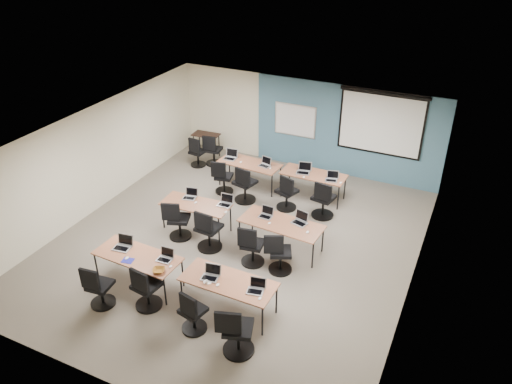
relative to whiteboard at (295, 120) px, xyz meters
The scene contains 58 objects.
floor 4.67m from the whiteboard, 86.12° to the right, with size 8.00×9.00×0.02m, color #6B6354.
ceiling 4.61m from the whiteboard, 86.12° to the right, with size 8.00×9.00×0.02m, color white.
wall_back 0.32m from the whiteboard, 13.87° to the left, with size 8.00×0.04×2.70m, color beige.
wall_front 8.93m from the whiteboard, 88.08° to the right, with size 8.00×0.04×2.70m, color beige.
wall_left 5.77m from the whiteboard, 129.90° to the right, with size 0.04×9.00×2.70m, color beige.
wall_right 6.17m from the whiteboard, 45.83° to the right, with size 0.04×9.00×2.70m, color beige.
blue_accent_panel 1.55m from the whiteboard, ahead, with size 5.50×0.04×2.70m, color #3D5977.
whiteboard is the anchor object (origin of this frame).
projector_screen 2.54m from the whiteboard, ahead, with size 2.40×0.10×1.82m.
training_table_front_left 6.71m from the whiteboard, 97.04° to the right, with size 1.82×0.76×0.73m.
training_table_front_right 6.70m from the whiteboard, 79.29° to the right, with size 1.84×0.77×0.73m.
training_table_mid_left 4.49m from the whiteboard, 100.58° to the right, with size 1.68×0.70×0.73m.
training_table_mid_right 4.53m from the whiteboard, 72.20° to the right, with size 1.90×0.79×0.73m.
training_table_back_left 2.06m from the whiteboard, 108.73° to the right, with size 1.74×0.73×0.73m.
training_table_back_right 2.21m from the whiteboard, 54.12° to the right, with size 1.73×0.72×0.73m.
laptop_0 6.67m from the whiteboard, 100.84° to the right, with size 0.35×0.30×0.27m.
mouse_0 6.90m from the whiteboard, 97.88° to the right, with size 0.06×0.10×0.04m, color white.
task_chair_0 7.66m from the whiteboard, 98.54° to the right, with size 0.50×0.50×0.98m.
laptop_1 6.51m from the whiteboard, 91.98° to the right, with size 0.30×0.26×0.23m.
mouse_1 6.68m from the whiteboard, 89.93° to the right, with size 0.05×0.09×0.03m, color white.
task_chair_1 7.23m from the whiteboard, 92.07° to the right, with size 0.53×0.53×1.01m.
laptop_2 6.67m from the whiteboard, 82.36° to the right, with size 0.32×0.28×0.25m.
mouse_2 6.86m from the whiteboard, 80.61° to the right, with size 0.06×0.09×0.03m, color white.
task_chair_2 7.44m from the whiteboard, 83.04° to the right, with size 0.48×0.48×0.96m.
laptop_3 6.84m from the whiteboard, 74.41° to the right, with size 0.31×0.26×0.24m.
mouse_3 7.06m from the whiteboard, 73.58° to the right, with size 0.06×0.09×0.03m, color white.
task_chair_3 7.72m from the whiteboard, 75.99° to the right, with size 0.59×0.57×1.04m.
laptop_4 4.35m from the whiteboard, 104.62° to the right, with size 0.31×0.26×0.24m.
mouse_4 4.46m from the whiteboard, 100.92° to the right, with size 0.06×0.10×0.03m, color white.
task_chair_4 5.07m from the whiteboard, 101.99° to the right, with size 0.55×0.53×1.01m.
laptop_5 4.13m from the whiteboard, 92.13° to the right, with size 0.32×0.28×0.25m.
mouse_5 4.46m from the whiteboard, 89.63° to the right, with size 0.06×0.10×0.04m, color white.
task_chair_5 5.04m from the whiteboard, 91.78° to the right, with size 0.58×0.58×1.05m.
laptop_6 4.29m from the whiteboard, 77.20° to the right, with size 0.30×0.25×0.23m.
mouse_6 4.59m from the whiteboard, 75.54° to the right, with size 0.06×0.09×0.03m, color white.
task_chair_6 5.22m from the whiteboard, 78.90° to the right, with size 0.52×0.52×1.00m.
laptop_7 4.46m from the whiteboard, 66.76° to the right, with size 0.34×0.29×0.26m.
mouse_7 4.86m from the whiteboard, 65.04° to the right, with size 0.06×0.10×0.04m, color white.
task_chair_7 5.37m from the whiteboard, 71.97° to the right, with size 0.55×0.52×1.00m.
laptop_8 2.26m from the whiteboard, 124.67° to the right, with size 0.35×0.30×0.26m.
mouse_8 2.19m from the whiteboard, 114.20° to the right, with size 0.06×0.09×0.03m, color white.
task_chair_8 2.91m from the whiteboard, 114.48° to the right, with size 0.50×0.50×0.99m.
laptop_9 1.91m from the whiteboard, 94.99° to the right, with size 0.31×0.26×0.23m.
mouse_9 2.02m from the whiteboard, 88.62° to the right, with size 0.06×0.09×0.03m, color white.
task_chair_9 2.85m from the whiteboard, 97.82° to the right, with size 0.58×0.58×1.05m.
laptop_10 2.06m from the whiteboard, 61.08° to the right, with size 0.35×0.30×0.27m.
mouse_10 2.35m from the whiteboard, 62.09° to the right, with size 0.06×0.09×0.03m, color white.
task_chair_10 2.85m from the whiteboard, 72.49° to the right, with size 0.55×0.53×1.01m.
laptop_11 2.61m from the whiteboard, 45.82° to the right, with size 0.31×0.26×0.24m.
mouse_11 2.84m from the whiteboard, 42.79° to the right, with size 0.06×0.10×0.03m, color white.
task_chair_11 3.23m from the whiteboard, 54.58° to the right, with size 0.57×0.57×1.04m.
blue_mousepad 6.94m from the whiteboard, 97.36° to the right, with size 0.23×0.19×0.01m, color #1E1F93.
snack_bowl 6.90m from the whiteboard, 90.97° to the right, with size 0.27×0.27×0.07m, color brown.
snack_plate 6.81m from the whiteboard, 82.41° to the right, with size 0.18×0.18×0.01m, color white.
coffee_cup 6.89m from the whiteboard, 82.40° to the right, with size 0.06×0.06×0.05m, color white.
utility_table 2.90m from the whiteboard, 167.53° to the right, with size 0.83×0.46×0.75m.
spare_chair_a 2.68m from the whiteboard, 154.52° to the right, with size 0.51×0.51×0.99m.
spare_chair_b 3.13m from the whiteboard, 152.72° to the right, with size 0.47×0.47×0.96m.
Camera 1 is at (4.57, -8.56, 6.85)m, focal length 35.00 mm.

